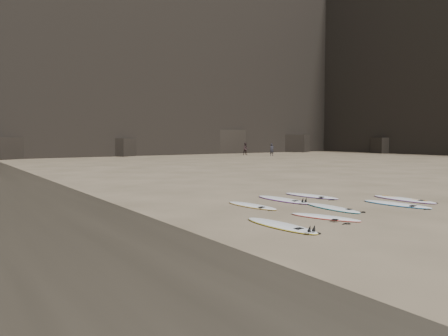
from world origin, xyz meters
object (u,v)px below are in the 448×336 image
Objects in this scene: surfboard_6 at (283,199)px; person_b at (246,149)px; surfboard_1 at (325,217)px; surfboard_4 at (404,199)px; surfboard_3 at (396,204)px; surfboard_7 at (311,196)px; surfboard_0 at (280,225)px; surfboard_2 at (332,208)px; person_a at (272,150)px; surfboard_5 at (252,205)px.

person_b is (24.79, 35.70, 0.81)m from surfboard_6.
surfboard_4 is (5.53, 0.94, 0.01)m from surfboard_1.
surfboard_4 is at bearing -35.74° from surfboard_6.
surfboard_3 is 1.01× the size of surfboard_7.
surfboard_1 is at bearing 3.85° from surfboard_0.
surfboard_0 reaches higher than surfboard_1.
surfboard_6 reaches higher than surfboard_1.
surfboard_2 is 1.53× the size of person_a.
surfboard_6 is at bearing 7.99° from surfboard_5.
surfboard_0 is at bearing 166.11° from surfboard_1.
surfboard_4 is 4.89m from surfboard_6.
person_b reaches higher than surfboard_5.
surfboard_3 is 1.09× the size of surfboard_5.
surfboard_6 is at bearing 174.80° from surfboard_7.
surfboard_1 is 0.85× the size of surfboard_4.
surfboard_4 is at bearing 6.60° from surfboard_0.
surfboard_0 is 3.64m from surfboard_5.
person_b is (24.67, 38.21, 0.81)m from surfboard_2.
surfboard_6 is (1.94, 0.50, 0.01)m from surfboard_5.
surfboard_5 is at bearing 142.45° from surfboard_3.
surfboard_4 reaches higher than surfboard_1.
surfboard_7 is at bearing 129.27° from surfboard_4.
person_a is (24.31, 31.41, 0.78)m from surfboard_7.
person_a is at bearing 55.78° from surfboard_2.
surfboard_7 reaches higher than surfboard_1.
surfboard_2 is at bearing 15.46° from surfboard_1.
person_a is at bearing 48.13° from surfboard_0.
surfboard_5 is 1.48× the size of person_a.
surfboard_1 is 0.95× the size of surfboard_5.
surfboard_0 is 1.13× the size of surfboard_5.
person_b is (23.05, 35.55, 0.81)m from surfboard_7.
surfboard_3 is 0.95× the size of surfboard_6.
surfboard_3 is (2.63, -0.75, 0.00)m from surfboard_2.
surfboard_0 reaches higher than surfboard_2.
surfboard_1 is 0.87× the size of surfboard_3.
surfboard_0 is at bearing -135.05° from surfboard_6.
surfboard_6 is (3.45, 3.81, 0.00)m from surfboard_0.
surfboard_4 is at bearing -113.10° from person_a.
surfboard_7 is (5.19, 3.97, -0.00)m from surfboard_0.
surfboard_2 is at bearing 177.06° from surfboard_4.
person_b is at bearing 60.86° from surfboard_4.
person_a is 4.33m from person_b.
person_a is at bearing 56.52° from surfboard_4.
surfboard_0 is 6.53m from surfboard_7.
surfboard_3 is at bearing -12.93° from surfboard_2.
person_a reaches higher than surfboard_2.
surfboard_3 is at bearing -97.65° from person_b.
surfboard_2 is at bearing 156.98° from surfboard_3.
surfboard_5 is 3.74m from surfboard_7.
person_a reaches higher than surfboard_7.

